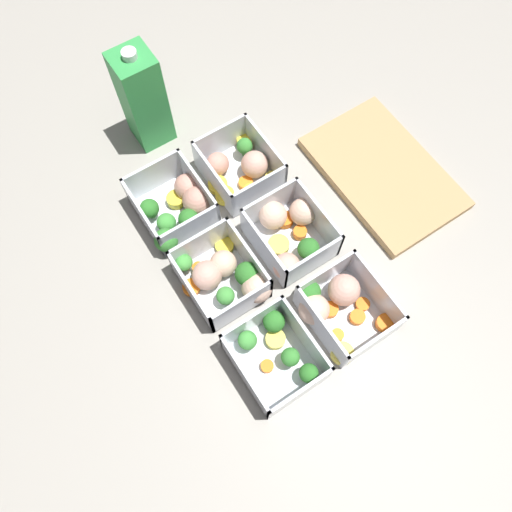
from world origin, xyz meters
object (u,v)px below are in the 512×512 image
at_px(container_near_right, 276,353).
at_px(container_far_right, 337,306).
at_px(container_near_center, 226,276).
at_px(juice_carton, 143,99).
at_px(container_near_left, 179,207).
at_px(container_far_left, 241,167).
at_px(container_far_center, 290,233).

distance_m(container_near_right, container_far_right, 0.12).
relative_size(container_near_center, juice_carton, 0.75).
xyz_separation_m(container_near_left, container_far_left, (-0.01, 0.13, -0.00)).
height_order(container_far_right, juice_carton, juice_carton).
bearing_deg(juice_carton, container_far_center, 15.26).
relative_size(container_near_left, container_near_right, 1.07).
bearing_deg(container_far_center, container_near_left, -137.71).
xyz_separation_m(container_far_center, juice_carton, (-0.32, -0.09, 0.07)).
height_order(container_near_center, container_near_right, same).
bearing_deg(container_near_left, container_near_right, -0.19).
distance_m(container_near_left, container_near_center, 0.15).
height_order(container_near_right, container_far_left, same).
height_order(container_near_right, container_far_center, same).
bearing_deg(container_far_left, juice_carton, -152.07).
height_order(container_far_left, container_far_center, same).
bearing_deg(container_far_center, container_near_center, -86.75).
distance_m(container_near_left, container_near_right, 0.30).
bearing_deg(container_near_center, container_near_right, -0.52).
bearing_deg(container_near_right, container_far_left, 156.72).
bearing_deg(container_far_left, container_far_center, -0.36).
xyz_separation_m(container_near_center, juice_carton, (-0.33, 0.04, 0.07)).
bearing_deg(container_far_left, container_near_right, -23.28).
bearing_deg(container_far_right, container_near_left, -157.33).
relative_size(container_near_center, container_far_right, 1.02).
bearing_deg(container_near_center, container_far_center, 93.25).
distance_m(container_far_center, juice_carton, 0.34).
relative_size(container_far_left, juice_carton, 0.68).
bearing_deg(juice_carton, container_near_center, -7.34).
height_order(container_near_right, juice_carton, juice_carton).
relative_size(container_near_left, container_far_right, 0.95).
bearing_deg(container_far_right, juice_carton, -170.57).
relative_size(container_far_left, container_far_center, 0.93).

